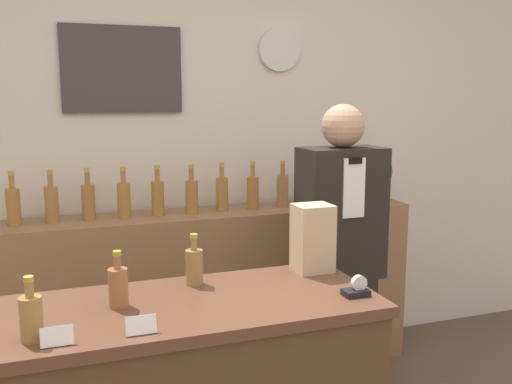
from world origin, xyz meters
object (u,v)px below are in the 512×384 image
tape_dispenser (357,289)px  shopkeeper (339,265)px  paper_bag (313,238)px  potted_plant (373,176)px

tape_dispenser → shopkeeper: bearing=65.8°
paper_bag → tape_dispenser: 0.34m
shopkeeper → paper_bag: (-0.39, -0.49, 0.29)m
paper_bag → shopkeeper: bearing=51.7°
shopkeeper → tape_dispenser: size_ratio=17.95×
potted_plant → paper_bag: size_ratio=1.17×
paper_bag → tape_dispenser: (0.02, -0.32, -0.11)m
shopkeeper → tape_dispenser: 0.90m
potted_plant → tape_dispenser: bearing=-122.7°
paper_bag → tape_dispenser: paper_bag is taller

